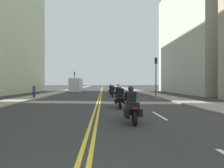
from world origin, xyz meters
TOP-DOWN VIEW (x-y plane):
  - ground_plane at (0.00, 48.00)m, footprint 264.00×264.00m
  - sidewalk_left at (-8.13, 48.00)m, footprint 2.56×144.00m
  - sidewalk_right at (8.13, 48.00)m, footprint 2.56×144.00m
  - centreline_yellow_inner at (-0.12, 48.00)m, footprint 0.12×132.00m
  - centreline_yellow_outer at (0.12, 48.00)m, footprint 0.12×132.00m
  - lane_dashes_white at (3.42, 29.00)m, footprint 0.14×56.40m
  - building_left_1 at (-16.61, 29.13)m, footprint 6.88×21.92m
  - building_right_1 at (17.62, 29.25)m, footprint 8.89×18.32m
  - motorcycle_0 at (1.68, 6.52)m, footprint 0.77×2.23m
  - motorcycle_1 at (1.61, 11.12)m, footprint 0.78×2.12m
  - motorcycle_2 at (1.89, 15.46)m, footprint 0.76×2.21m
  - motorcycle_3 at (1.61, 20.84)m, footprint 0.78×2.16m
  - motorcycle_4 at (1.65, 24.90)m, footprint 0.77×2.16m
  - motorcycle_5 at (1.77, 29.83)m, footprint 0.78×2.28m
  - traffic_cone_0 at (6.08, 16.67)m, footprint 0.36×0.36m
  - traffic_light_near at (7.25, 21.10)m, footprint 0.28×0.38m
  - traffic_light_far at (-7.25, 45.65)m, footprint 0.28×0.38m
  - pedestrian_0 at (-7.55, 19.29)m, footprint 0.23×0.48m
  - parked_truck at (-5.45, 37.20)m, footprint 2.20×6.50m

SIDE VIEW (x-z plane):
  - ground_plane at x=0.00m, z-range 0.00..0.00m
  - centreline_yellow_inner at x=-0.12m, z-range 0.00..0.01m
  - centreline_yellow_outer at x=0.12m, z-range 0.00..0.01m
  - lane_dashes_white at x=3.42m, z-range 0.00..0.01m
  - sidewalk_left at x=-8.13m, z-range 0.00..0.12m
  - sidewalk_right at x=8.13m, z-range 0.00..0.12m
  - traffic_cone_0 at x=6.08m, z-range 0.00..0.73m
  - motorcycle_3 at x=1.61m, z-range -0.16..1.44m
  - motorcycle_4 at x=1.65m, z-range -0.17..1.47m
  - motorcycle_0 at x=1.68m, z-range -0.16..1.46m
  - motorcycle_5 at x=1.77m, z-range -0.17..1.47m
  - motorcycle_1 at x=1.61m, z-range -0.16..1.50m
  - motorcycle_2 at x=1.89m, z-range -0.15..1.52m
  - pedestrian_0 at x=-7.55m, z-range 0.03..1.68m
  - parked_truck at x=-5.45m, z-range -0.13..2.67m
  - traffic_light_far at x=-7.25m, z-range 0.92..5.78m
  - traffic_light_near at x=7.25m, z-range 0.93..5.98m
  - building_right_1 at x=17.62m, z-range 0.00..19.93m
  - building_left_1 at x=-16.61m, z-range 0.00..30.12m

